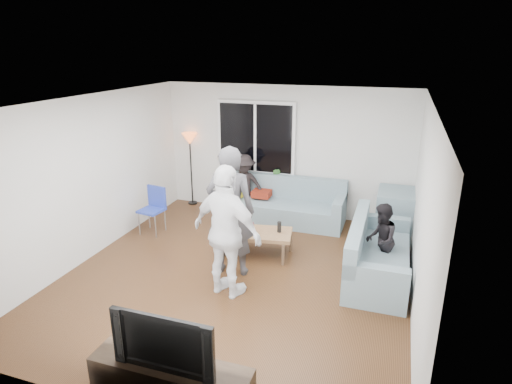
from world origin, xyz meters
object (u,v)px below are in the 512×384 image
(coffee_table, at_px, (258,243))
(side_chair, at_px, (151,211))
(sofa_right_section, at_px, (380,250))
(floor_lamp, at_px, (191,169))
(tv_console, at_px, (171,382))
(player_left, at_px, (230,212))
(spectator_right, at_px, (381,240))
(sofa_back_section, at_px, (285,201))
(television, at_px, (168,338))
(spectator_back, at_px, (244,186))
(player_right, at_px, (227,232))

(coffee_table, bearing_deg, side_chair, 174.63)
(sofa_right_section, height_order, side_chair, side_chair)
(floor_lamp, xyz_separation_m, tv_console, (2.32, -5.12, -0.56))
(player_left, relative_size, spectator_right, 1.77)
(sofa_back_section, relative_size, television, 2.23)
(coffee_table, bearing_deg, floor_lamp, 138.99)
(spectator_back, bearing_deg, sofa_back_section, -15.56)
(floor_lamp, distance_m, player_left, 3.20)
(floor_lamp, bearing_deg, sofa_right_section, -25.75)
(sofa_right_section, height_order, spectator_back, spectator_back)
(spectator_back, xyz_separation_m, tv_console, (0.99, -4.80, -0.42))
(player_left, relative_size, television, 1.92)
(sofa_right_section, distance_m, coffee_table, 1.96)
(side_chair, bearing_deg, floor_lamp, 98.64)
(coffee_table, bearing_deg, spectator_back, 117.63)
(side_chair, bearing_deg, spectator_back, 53.67)
(side_chair, distance_m, spectator_right, 4.08)
(sofa_back_section, height_order, floor_lamp, floor_lamp)
(tv_console, bearing_deg, sofa_right_section, 61.03)
(sofa_back_section, bearing_deg, player_right, -91.56)
(coffee_table, xyz_separation_m, floor_lamp, (-2.13, 1.85, 0.58))
(player_left, bearing_deg, spectator_back, -83.22)
(floor_lamp, relative_size, tv_console, 0.97)
(spectator_right, distance_m, spectator_back, 3.16)
(coffee_table, height_order, floor_lamp, floor_lamp)
(side_chair, distance_m, player_right, 2.63)
(spectator_right, relative_size, tv_console, 0.70)
(side_chair, height_order, spectator_right, spectator_right)
(sofa_back_section, bearing_deg, player_left, -96.72)
(player_right, relative_size, tv_console, 1.17)
(sofa_back_section, relative_size, coffee_table, 2.09)
(floor_lamp, bearing_deg, side_chair, -90.00)
(floor_lamp, bearing_deg, coffee_table, -41.01)
(television, bearing_deg, spectator_back, 101.71)
(coffee_table, xyz_separation_m, side_chair, (-2.13, 0.20, 0.23))
(player_right, height_order, tv_console, player_right)
(player_right, relative_size, spectator_right, 1.66)
(player_right, bearing_deg, side_chair, -18.60)
(sofa_right_section, height_order, television, television)
(floor_lamp, bearing_deg, television, -65.61)
(player_left, bearing_deg, player_right, 98.77)
(sofa_right_section, bearing_deg, side_chair, 85.59)
(player_right, bearing_deg, player_left, -56.26)
(player_left, bearing_deg, television, 90.30)
(coffee_table, xyz_separation_m, spectator_back, (-0.80, 1.53, 0.44))
(sofa_right_section, height_order, player_left, player_left)
(side_chair, height_order, spectator_back, spectator_back)
(floor_lamp, relative_size, player_left, 0.79)
(sofa_right_section, relative_size, player_right, 1.07)
(sofa_back_section, xyz_separation_m, sofa_right_section, (1.88, -1.61, 0.00))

